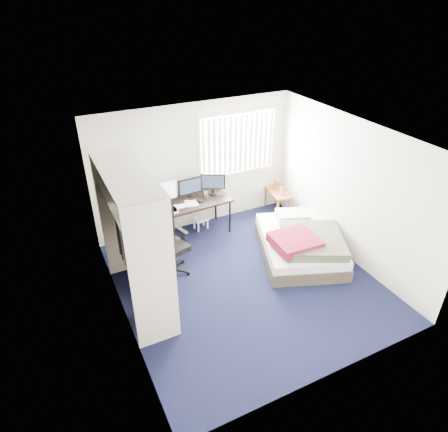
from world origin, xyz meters
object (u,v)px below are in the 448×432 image
at_px(desk, 190,199).
at_px(bed, 301,243).
at_px(nightstand, 278,194).
at_px(office_chair, 167,246).

relative_size(desk, bed, 0.71).
distance_m(desk, nightstand, 2.03).
bearing_deg(nightstand, desk, -179.71).
relative_size(desk, office_chair, 1.19).
xyz_separation_m(office_chair, bed, (2.30, -0.67, -0.24)).
relative_size(office_chair, bed, 0.60).
distance_m(nightstand, bed, 1.66).
bearing_deg(nightstand, bed, -107.90).
height_order(nightstand, bed, nightstand).
bearing_deg(nightstand, office_chair, -162.23).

